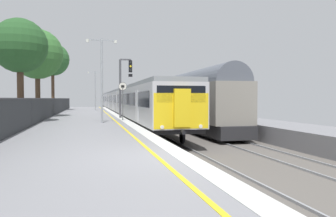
{
  "coord_description": "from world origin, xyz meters",
  "views": [
    {
      "loc": [
        -2.16,
        -8.89,
        1.61
      ],
      "look_at": [
        1.79,
        7.6,
        1.1
      ],
      "focal_mm": 35.24,
      "sensor_mm": 36.0,
      "label": 1
    }
  ],
  "objects_px": {
    "freight_train_adjacent_track": "(176,99)",
    "background_tree_right": "(52,60)",
    "speed_limit_sign": "(123,96)",
    "platform_lamp_mid": "(102,73)",
    "signal_gantry": "(124,81)",
    "background_tree_centre": "(21,47)",
    "commuter_train_at_platform": "(121,101)",
    "platform_lamp_far": "(95,87)",
    "background_tree_left": "(36,55)"
  },
  "relations": [
    {
      "from": "freight_train_adjacent_track",
      "to": "background_tree_right",
      "type": "relative_size",
      "value": 3.08
    },
    {
      "from": "background_tree_right",
      "to": "speed_limit_sign",
      "type": "bearing_deg",
      "value": -72.02
    },
    {
      "from": "platform_lamp_mid",
      "to": "signal_gantry",
      "type": "bearing_deg",
      "value": 70.21
    },
    {
      "from": "platform_lamp_mid",
      "to": "background_tree_centre",
      "type": "xyz_separation_m",
      "value": [
        -5.2,
        1.61,
        1.73
      ]
    },
    {
      "from": "speed_limit_sign",
      "to": "background_tree_right",
      "type": "bearing_deg",
      "value": 107.98
    },
    {
      "from": "freight_train_adjacent_track",
      "to": "signal_gantry",
      "type": "bearing_deg",
      "value": -147.3
    },
    {
      "from": "commuter_train_at_platform",
      "to": "freight_train_adjacent_track",
      "type": "xyz_separation_m",
      "value": [
        4.0,
        -15.28,
        0.33
      ]
    },
    {
      "from": "freight_train_adjacent_track",
      "to": "speed_limit_sign",
      "type": "bearing_deg",
      "value": -131.69
    },
    {
      "from": "speed_limit_sign",
      "to": "signal_gantry",
      "type": "bearing_deg",
      "value": 82.99
    },
    {
      "from": "freight_train_adjacent_track",
      "to": "platform_lamp_far",
      "type": "relative_size",
      "value": 5.29
    },
    {
      "from": "commuter_train_at_platform",
      "to": "background_tree_left",
      "type": "xyz_separation_m",
      "value": [
        -8.68,
        -15.89,
        4.08
      ]
    },
    {
      "from": "platform_lamp_mid",
      "to": "platform_lamp_far",
      "type": "height_order",
      "value": "platform_lamp_mid"
    },
    {
      "from": "commuter_train_at_platform",
      "to": "background_tree_right",
      "type": "distance_m",
      "value": 10.58
    },
    {
      "from": "speed_limit_sign",
      "to": "platform_lamp_far",
      "type": "relative_size",
      "value": 0.53
    },
    {
      "from": "platform_lamp_far",
      "to": "background_tree_right",
      "type": "relative_size",
      "value": 0.58
    },
    {
      "from": "commuter_train_at_platform",
      "to": "background_tree_centre",
      "type": "height_order",
      "value": "background_tree_centre"
    },
    {
      "from": "freight_train_adjacent_track",
      "to": "platform_lamp_mid",
      "type": "relative_size",
      "value": 5.04
    },
    {
      "from": "commuter_train_at_platform",
      "to": "signal_gantry",
      "type": "relative_size",
      "value": 12.88
    },
    {
      "from": "speed_limit_sign",
      "to": "background_tree_centre",
      "type": "xyz_separation_m",
      "value": [
        -6.8,
        -0.82,
        3.22
      ]
    },
    {
      "from": "signal_gantry",
      "to": "platform_lamp_mid",
      "type": "bearing_deg",
      "value": -109.79
    },
    {
      "from": "platform_lamp_mid",
      "to": "platform_lamp_far",
      "type": "xyz_separation_m",
      "value": [
        0.0,
        23.43,
        -0.14
      ]
    },
    {
      "from": "background_tree_left",
      "to": "commuter_train_at_platform",
      "type": "bearing_deg",
      "value": 61.36
    },
    {
      "from": "platform_lamp_far",
      "to": "background_tree_centre",
      "type": "distance_m",
      "value": 22.51
    },
    {
      "from": "commuter_train_at_platform",
      "to": "background_tree_centre",
      "type": "xyz_separation_m",
      "value": [
        -8.64,
        -22.66,
        3.73
      ]
    },
    {
      "from": "background_tree_left",
      "to": "background_tree_right",
      "type": "height_order",
      "value": "background_tree_right"
    },
    {
      "from": "platform_lamp_far",
      "to": "background_tree_right",
      "type": "distance_m",
      "value": 6.78
    },
    {
      "from": "signal_gantry",
      "to": "background_tree_left",
      "type": "relative_size",
      "value": 0.64
    },
    {
      "from": "platform_lamp_far",
      "to": "background_tree_right",
      "type": "height_order",
      "value": "background_tree_right"
    },
    {
      "from": "signal_gantry",
      "to": "platform_lamp_far",
      "type": "xyz_separation_m",
      "value": [
        -1.97,
        17.95,
        0.07
      ]
    },
    {
      "from": "speed_limit_sign",
      "to": "background_tree_right",
      "type": "distance_m",
      "value": 23.91
    },
    {
      "from": "speed_limit_sign",
      "to": "platform_lamp_mid",
      "type": "relative_size",
      "value": 0.51
    },
    {
      "from": "signal_gantry",
      "to": "speed_limit_sign",
      "type": "bearing_deg",
      "value": -97.01
    },
    {
      "from": "platform_lamp_far",
      "to": "speed_limit_sign",
      "type": "bearing_deg",
      "value": -85.65
    },
    {
      "from": "freight_train_adjacent_track",
      "to": "background_tree_centre",
      "type": "bearing_deg",
      "value": -149.72
    },
    {
      "from": "background_tree_centre",
      "to": "signal_gantry",
      "type": "bearing_deg",
      "value": 28.36
    },
    {
      "from": "platform_lamp_mid",
      "to": "background_tree_left",
      "type": "distance_m",
      "value": 10.1
    },
    {
      "from": "speed_limit_sign",
      "to": "background_tree_left",
      "type": "xyz_separation_m",
      "value": [
        -6.83,
        5.96,
        3.57
      ]
    },
    {
      "from": "freight_train_adjacent_track",
      "to": "platform_lamp_mid",
      "type": "distance_m",
      "value": 11.8
    },
    {
      "from": "commuter_train_at_platform",
      "to": "freight_train_adjacent_track",
      "type": "bearing_deg",
      "value": -75.31
    },
    {
      "from": "platform_lamp_far",
      "to": "background_tree_right",
      "type": "xyz_separation_m",
      "value": [
        -5.62,
        1.25,
        3.58
      ]
    },
    {
      "from": "signal_gantry",
      "to": "background_tree_centre",
      "type": "distance_m",
      "value": 8.38
    },
    {
      "from": "signal_gantry",
      "to": "background_tree_centre",
      "type": "relative_size",
      "value": 0.71
    },
    {
      "from": "signal_gantry",
      "to": "background_tree_centre",
      "type": "bearing_deg",
      "value": -151.64
    },
    {
      "from": "platform_lamp_mid",
      "to": "background_tree_centre",
      "type": "relative_size",
      "value": 0.8
    },
    {
      "from": "speed_limit_sign",
      "to": "background_tree_right",
      "type": "xyz_separation_m",
      "value": [
        -7.22,
        22.25,
        4.93
      ]
    },
    {
      "from": "background_tree_left",
      "to": "background_tree_right",
      "type": "xyz_separation_m",
      "value": [
        -0.39,
        16.29,
        1.36
      ]
    },
    {
      "from": "commuter_train_at_platform",
      "to": "freight_train_adjacent_track",
      "type": "distance_m",
      "value": 15.8
    },
    {
      "from": "freight_train_adjacent_track",
      "to": "speed_limit_sign",
      "type": "xyz_separation_m",
      "value": [
        -5.85,
        -6.57,
        0.19
      ]
    },
    {
      "from": "commuter_train_at_platform",
      "to": "speed_limit_sign",
      "type": "bearing_deg",
      "value": -94.83
    },
    {
      "from": "background_tree_centre",
      "to": "platform_lamp_mid",
      "type": "bearing_deg",
      "value": -17.24
    }
  ]
}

